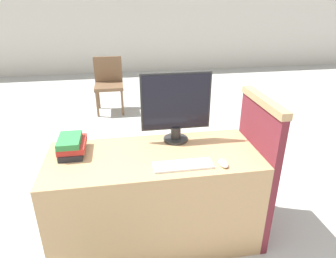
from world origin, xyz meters
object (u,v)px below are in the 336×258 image
Objects in this scene: keyboard at (183,165)px; far_chair at (109,81)px; monitor at (176,107)px; book_stack at (71,146)px; mouse at (223,163)px.

far_chair is (-0.54, 3.09, -0.25)m from keyboard.
monitor reaches higher than book_stack.
book_stack is (-0.72, 0.30, 0.05)m from keyboard.
book_stack is 0.31× the size of far_chair.
keyboard is at bearing 173.87° from mouse.
book_stack is at bearing 161.84° from mouse.
keyboard is at bearing -43.05° from far_chair.
monitor is 0.54m from mouse.
mouse is (0.24, -0.41, -0.26)m from monitor.
monitor reaches higher than far_chair.
book_stack reaches higher than keyboard.
mouse is at bearing -18.16° from book_stack.
book_stack is at bearing -173.44° from monitor.
keyboard is (-0.02, -0.38, -0.26)m from monitor.
mouse is 3.23m from far_chair.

